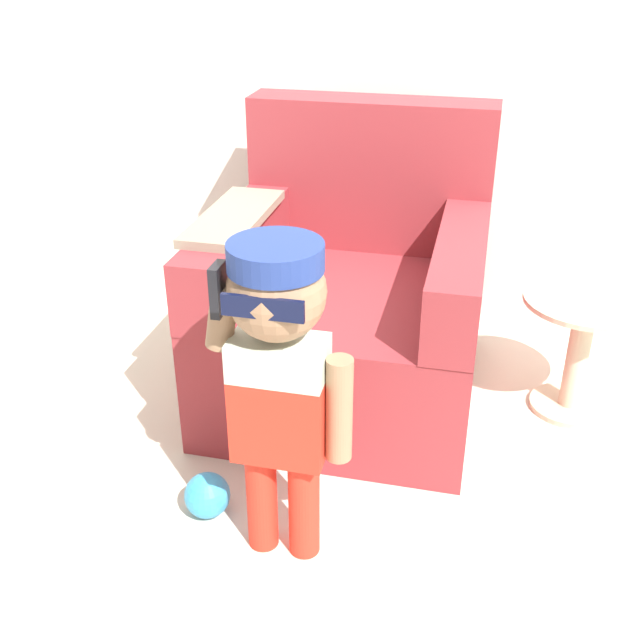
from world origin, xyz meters
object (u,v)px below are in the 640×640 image
armchair (351,301)px  toy_ball (207,495)px  person_child (279,359)px  side_table (580,343)px

armchair → toy_ball: size_ratio=7.38×
person_child → toy_ball: person_child is taller
side_table → toy_ball: 1.39m
armchair → person_child: 0.93m
person_child → side_table: 1.28m
side_table → toy_ball: side_table is taller
armchair → side_table: (0.82, 0.02, -0.08)m
person_child → toy_ball: bearing=163.8°
armchair → side_table: bearing=1.5°
armchair → toy_ball: (-0.27, -0.82, -0.29)m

